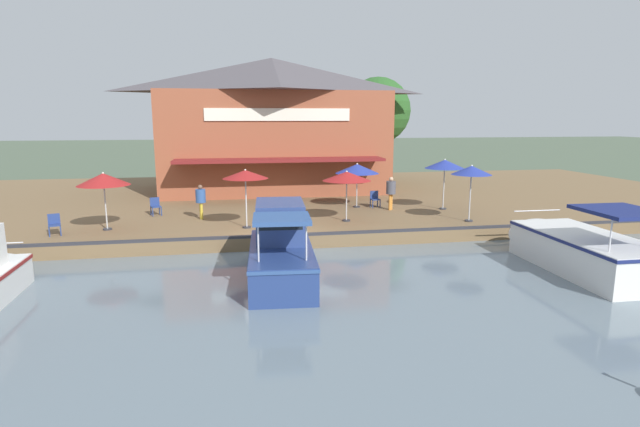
% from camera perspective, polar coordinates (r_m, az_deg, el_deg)
% --- Properties ---
extents(ground_plane, '(220.00, 220.00, 0.00)m').
position_cam_1_polar(ground_plane, '(19.77, -5.15, -4.43)').
color(ground_plane, '#4C5B47').
extents(quay_deck, '(22.00, 56.00, 0.60)m').
position_cam_1_polar(quay_deck, '(30.44, -6.98, 1.51)').
color(quay_deck, brown).
rests_on(quay_deck, ground).
extents(quay_edge_fender, '(0.20, 50.40, 0.10)m').
position_cam_1_polar(quay_edge_fender, '(19.70, -5.20, -2.53)').
color(quay_edge_fender, '#2D2D33').
rests_on(quay_edge_fender, quay_deck).
extents(waterfront_restaurant, '(9.87, 14.40, 8.32)m').
position_cam_1_polar(waterfront_restaurant, '(32.73, -5.42, 10.16)').
color(waterfront_restaurant, brown).
rests_on(waterfront_restaurant, quay_deck).
extents(patio_umbrella_near_quay_edge, '(2.17, 2.17, 2.29)m').
position_cam_1_polar(patio_umbrella_near_quay_edge, '(22.32, 3.07, 4.28)').
color(patio_umbrella_near_quay_edge, '#B7B7B7').
rests_on(patio_umbrella_near_quay_edge, quay_deck).
extents(patio_umbrella_far_corner, '(2.00, 2.00, 2.58)m').
position_cam_1_polar(patio_umbrella_far_corner, '(26.03, 14.08, 5.49)').
color(patio_umbrella_far_corner, '#B7B7B7').
rests_on(patio_umbrella_far_corner, quay_deck).
extents(patio_umbrella_mid_patio_right, '(1.78, 1.78, 2.56)m').
position_cam_1_polar(patio_umbrella_mid_patio_right, '(23.20, 16.93, 4.73)').
color(patio_umbrella_mid_patio_right, '#B7B7B7').
rests_on(patio_umbrella_mid_patio_right, quay_deck).
extents(patio_umbrella_by_entrance, '(2.11, 2.11, 2.42)m').
position_cam_1_polar(patio_umbrella_by_entrance, '(22.35, -23.52, 3.60)').
color(patio_umbrella_by_entrance, '#B7B7B7').
rests_on(patio_umbrella_by_entrance, quay_deck).
extents(patio_umbrella_back_row, '(2.26, 2.26, 2.31)m').
position_cam_1_polar(patio_umbrella_back_row, '(25.94, 4.26, 5.13)').
color(patio_umbrella_back_row, '#B7B7B7').
rests_on(patio_umbrella_back_row, quay_deck).
extents(patio_umbrella_mid_patio_left, '(1.90, 1.90, 2.51)m').
position_cam_1_polar(patio_umbrella_mid_patio_left, '(21.09, -8.53, 4.43)').
color(patio_umbrella_mid_patio_left, '#B7B7B7').
rests_on(patio_umbrella_mid_patio_left, quay_deck).
extents(cafe_chair_under_first_umbrella, '(0.57, 0.57, 0.85)m').
position_cam_1_polar(cafe_chair_under_first_umbrella, '(25.18, -18.29, 0.88)').
color(cafe_chair_under_first_umbrella, navy).
rests_on(cafe_chair_under_first_umbrella, quay_deck).
extents(cafe_chair_beside_entrance, '(0.46, 0.46, 0.85)m').
position_cam_1_polar(cafe_chair_beside_entrance, '(26.24, 6.28, 1.75)').
color(cafe_chair_beside_entrance, navy).
rests_on(cafe_chair_beside_entrance, quay_deck).
extents(cafe_chair_mid_patio, '(0.55, 0.55, 0.85)m').
position_cam_1_polar(cafe_chair_mid_patio, '(22.45, -28.09, -1.01)').
color(cafe_chair_mid_patio, navy).
rests_on(cafe_chair_mid_patio, quay_deck).
extents(person_mid_patio, '(0.45, 0.45, 1.60)m').
position_cam_1_polar(person_mid_patio, '(23.55, -13.48, 1.75)').
color(person_mid_patio, gold).
rests_on(person_mid_patio, quay_deck).
extents(person_near_entrance, '(0.48, 0.48, 1.69)m').
position_cam_1_polar(person_near_entrance, '(25.50, 8.11, 2.76)').
color(person_near_entrance, orange).
rests_on(person_near_entrance, quay_deck).
extents(motorboat_second_along, '(6.52, 2.53, 2.37)m').
position_cam_1_polar(motorboat_second_along, '(19.55, 27.13, -3.42)').
color(motorboat_second_along, silver).
rests_on(motorboat_second_along, river_water).
extents(motorboat_outer_channel, '(6.02, 2.33, 2.40)m').
position_cam_1_polar(motorboat_outer_channel, '(16.56, -4.53, -4.02)').
color(motorboat_outer_channel, navy).
rests_on(motorboat_outer_channel, river_water).
extents(tree_downstream_bank, '(5.09, 4.85, 7.57)m').
position_cam_1_polar(tree_downstream_bank, '(37.37, 6.42, 11.40)').
color(tree_downstream_bank, brown).
rests_on(tree_downstream_bank, quay_deck).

